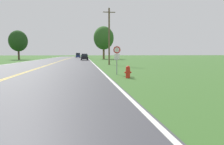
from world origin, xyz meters
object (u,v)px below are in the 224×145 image
at_px(tree_behind_sign, 18,41).
at_px(tree_mid_treeline, 104,38).
at_px(car_dark_green_hatchback_mid_near, 85,56).
at_px(car_black_hatchback_approaching, 84,57).
at_px(car_dark_blue_van_mid_far, 78,55).
at_px(traffic_sign, 117,53).
at_px(fire_hydrant, 128,72).

relative_size(tree_behind_sign, tree_mid_treeline, 0.81).
bearing_deg(car_dark_green_hatchback_mid_near, car_black_hatchback_approaching, 1.22).
relative_size(tree_mid_treeline, car_dark_blue_van_mid_far, 2.09).
distance_m(tree_mid_treeline, car_black_hatchback_approaching, 13.46).
xyz_separation_m(car_black_hatchback_approaching, car_dark_blue_van_mid_far, (-2.37, 29.96, 0.22)).
height_order(traffic_sign, car_black_hatchback_approaching, traffic_sign).
relative_size(tree_mid_treeline, car_black_hatchback_approaching, 2.67).
distance_m(car_dark_green_hatchback_mid_near, car_dark_blue_van_mid_far, 18.26).
bearing_deg(car_black_hatchback_approaching, tree_mid_treeline, 148.14).
relative_size(tree_mid_treeline, car_dark_green_hatchback_mid_near, 2.33).
relative_size(car_dark_green_hatchback_mid_near, car_dark_blue_van_mid_far, 0.90).
distance_m(fire_hydrant, tree_behind_sign, 50.65).
xyz_separation_m(tree_behind_sign, tree_mid_treeline, (24.23, 2.65, 1.27)).
distance_m(traffic_sign, tree_behind_sign, 48.28).
height_order(tree_behind_sign, car_dark_green_hatchback_mid_near, tree_behind_sign).
bearing_deg(fire_hydrant, car_dark_green_hatchback_mid_near, 92.97).
height_order(traffic_sign, car_dark_green_hatchback_mid_near, traffic_sign).
bearing_deg(car_dark_green_hatchback_mid_near, fire_hydrant, 5.03).
distance_m(traffic_sign, car_black_hatchback_approaching, 35.69).
relative_size(fire_hydrant, car_black_hatchback_approaching, 0.23).
distance_m(fire_hydrant, car_black_hatchback_approaching, 38.03).
bearing_deg(fire_hydrant, car_dark_blue_van_mid_far, 94.32).
bearing_deg(car_dark_blue_van_mid_far, tree_mid_treeline, 20.98).
height_order(fire_hydrant, traffic_sign, traffic_sign).
distance_m(fire_hydrant, car_dark_blue_van_mid_far, 68.09).
bearing_deg(fire_hydrant, traffic_sign, 99.28).
bearing_deg(car_black_hatchback_approaching, car_dark_green_hatchback_mid_near, 177.03).
distance_m(tree_behind_sign, car_dark_green_hatchback_mid_near, 19.26).
height_order(fire_hydrant, tree_behind_sign, tree_behind_sign).
xyz_separation_m(traffic_sign, tree_behind_sign, (-20.56, 43.54, 3.48)).
xyz_separation_m(fire_hydrant, car_dark_green_hatchback_mid_near, (-2.59, 49.81, 0.43)).
bearing_deg(car_black_hatchback_approaching, tree_behind_sign, -115.74).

